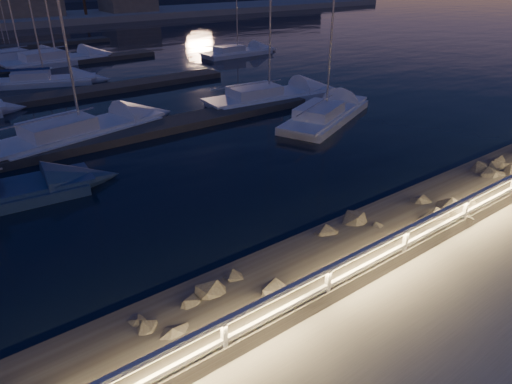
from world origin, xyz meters
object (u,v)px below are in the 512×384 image
(guard_rail, at_px, (381,249))
(sailboat_g, at_px, (42,80))
(sailboat_j, at_px, (19,58))
(sailboat_d, at_px, (324,114))
(sailboat_c, at_px, (77,131))
(sailboat_h, at_px, (266,96))
(sailboat_l, at_px, (236,52))
(sailboat_k, at_px, (54,60))

(guard_rail, bearing_deg, sailboat_g, 91.75)
(sailboat_j, bearing_deg, sailboat_d, -84.69)
(sailboat_c, distance_m, sailboat_h, 12.17)
(sailboat_d, distance_m, sailboat_l, 21.85)
(sailboat_d, relative_size, sailboat_l, 1.09)
(guard_rail, height_order, sailboat_g, sailboat_g)
(sailboat_c, height_order, sailboat_h, sailboat_c)
(guard_rail, xyz_separation_m, sailboat_d, (9.72, 11.91, -0.96))
(sailboat_l, bearing_deg, sailboat_g, -176.31)
(sailboat_d, height_order, sailboat_h, sailboat_h)
(guard_rail, bearing_deg, sailboat_c, 98.87)
(guard_rail, xyz_separation_m, sailboat_l, (17.57, 32.30, -0.98))
(sailboat_g, height_order, sailboat_k, sailboat_k)
(sailboat_g, distance_m, sailboat_h, 17.33)
(sailboat_h, xyz_separation_m, sailboat_j, (-9.94, 23.97, 0.02))
(sailboat_c, distance_m, sailboat_g, 13.80)
(guard_rail, relative_size, sailboat_c, 2.88)
(sailboat_d, relative_size, sailboat_j, 1.04)
(sailboat_k, relative_size, sailboat_l, 1.23)
(sailboat_d, height_order, sailboat_l, sailboat_d)
(guard_rail, relative_size, sailboat_h, 2.96)
(sailboat_c, xyz_separation_m, sailboat_k, (4.56, 21.03, 0.01))
(sailboat_c, height_order, sailboat_k, sailboat_k)
(sailboat_d, xyz_separation_m, sailboat_l, (7.86, 20.39, -0.02))
(sailboat_l, bearing_deg, guard_rail, -119.19)
(sailboat_d, height_order, sailboat_j, sailboat_d)
(guard_rail, relative_size, sailboat_j, 3.24)
(sailboat_j, height_order, sailboat_k, sailboat_k)
(guard_rail, xyz_separation_m, sailboat_h, (9.49, 17.07, -0.94))
(sailboat_l, bearing_deg, sailboat_h, -118.60)
(guard_rail, distance_m, sailboat_c, 17.44)
(guard_rail, height_order, sailboat_c, sailboat_c)
(guard_rail, bearing_deg, sailboat_j, 90.63)
(sailboat_h, height_order, sailboat_k, sailboat_k)
(sailboat_j, bearing_deg, sailboat_k, -64.15)
(sailboat_h, bearing_deg, sailboat_c, -175.67)
(sailboat_h, bearing_deg, guard_rail, -114.08)
(sailboat_g, height_order, sailboat_h, sailboat_h)
(sailboat_d, bearing_deg, sailboat_g, 96.18)
(sailboat_k, distance_m, sailboat_l, 16.78)
(guard_rail, distance_m, sailboat_l, 36.78)
(sailboat_h, bearing_deg, sailboat_k, 114.76)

